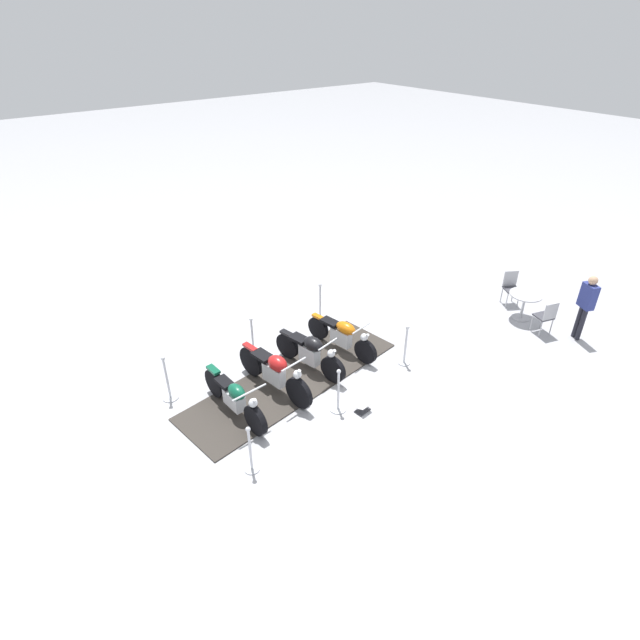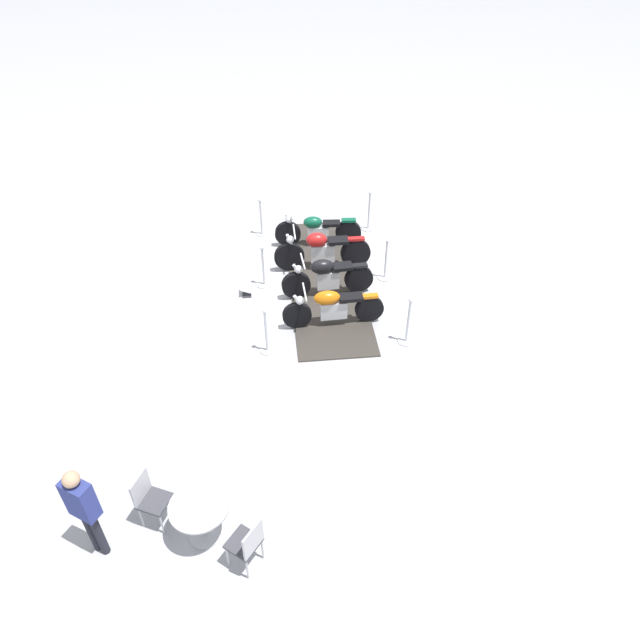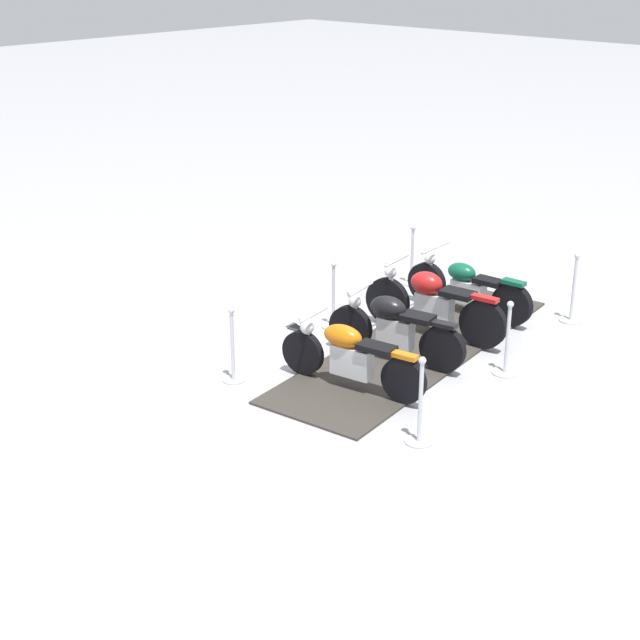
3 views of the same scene
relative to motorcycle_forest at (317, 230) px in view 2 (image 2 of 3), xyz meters
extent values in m
plane|color=#B2B2B7|center=(0.23, -1.59, -0.45)|extent=(80.00, 80.00, 0.00)
cube|color=#38332D|center=(0.23, -1.59, -0.44)|extent=(2.31, 5.58, 0.03)
cylinder|color=black|center=(-0.73, -0.04, -0.10)|extent=(0.65, 0.16, 0.65)
cylinder|color=black|center=(0.79, 0.04, -0.10)|extent=(0.65, 0.16, 0.65)
cube|color=silver|center=(0.03, 0.00, -0.07)|extent=(0.54, 0.26, 0.34)
ellipsoid|color=#0F5138|center=(-0.10, -0.01, 0.22)|extent=(0.48, 0.31, 0.28)
cube|color=black|center=(0.36, 0.02, 0.18)|extent=(0.44, 0.28, 0.08)
cube|color=#0F5138|center=(0.79, 0.04, 0.26)|extent=(0.36, 0.17, 0.06)
cylinder|color=silver|center=(-0.66, -0.04, 0.18)|extent=(0.27, 0.08, 0.55)
cylinder|color=silver|center=(-0.59, -0.03, 0.51)|extent=(0.08, 0.76, 0.04)
sphere|color=silver|center=(-0.69, -0.04, 0.31)|extent=(0.18, 0.18, 0.18)
cylinder|color=black|center=(-0.62, -1.16, -0.06)|extent=(0.72, 0.20, 0.71)
cylinder|color=black|center=(0.95, -0.96, -0.06)|extent=(0.72, 0.20, 0.71)
cube|color=silver|center=(0.17, -1.06, -0.01)|extent=(0.59, 0.27, 0.44)
ellipsoid|color=#AD1919|center=(0.03, -1.08, 0.35)|extent=(0.53, 0.40, 0.34)
cube|color=black|center=(0.53, -1.01, 0.30)|extent=(0.51, 0.36, 0.08)
cube|color=#AD1919|center=(0.95, -0.96, 0.32)|extent=(0.41, 0.18, 0.06)
cylinder|color=silver|center=(-0.55, -1.15, 0.24)|extent=(0.27, 0.10, 0.61)
cylinder|color=silver|center=(-0.48, -1.15, 0.60)|extent=(0.12, 0.66, 0.04)
sphere|color=silver|center=(-0.58, -1.16, 0.40)|extent=(0.18, 0.18, 0.18)
cylinder|color=black|center=(-0.39, -2.26, -0.10)|extent=(0.65, 0.24, 0.64)
cylinder|color=black|center=(1.00, -1.99, -0.10)|extent=(0.65, 0.24, 0.64)
cube|color=silver|center=(0.30, -2.12, -0.03)|extent=(0.53, 0.31, 0.43)
ellipsoid|color=black|center=(0.18, -2.15, 0.32)|extent=(0.57, 0.41, 0.32)
cube|color=black|center=(0.62, -2.06, 0.27)|extent=(0.48, 0.37, 0.08)
cube|color=black|center=(1.00, -1.99, 0.25)|extent=(0.37, 0.21, 0.06)
cylinder|color=silver|center=(-0.31, -2.24, 0.17)|extent=(0.31, 0.13, 0.55)
cylinder|color=silver|center=(-0.24, -2.23, 0.51)|extent=(0.15, 0.61, 0.04)
sphere|color=silver|center=(-0.33, -2.25, 0.31)|extent=(0.18, 0.18, 0.18)
cylinder|color=black|center=(-0.31, -3.31, -0.12)|extent=(0.62, 0.20, 0.61)
cylinder|color=black|center=(1.19, -3.06, -0.12)|extent=(0.62, 0.20, 0.61)
cube|color=silver|center=(0.44, -3.18, -0.05)|extent=(0.58, 0.28, 0.40)
ellipsoid|color=#D16B0F|center=(0.30, -3.21, 0.27)|extent=(0.58, 0.38, 0.29)
cube|color=black|center=(0.79, -3.13, 0.23)|extent=(0.52, 0.34, 0.08)
cube|color=#D16B0F|center=(1.19, -3.06, 0.22)|extent=(0.35, 0.18, 0.06)
cylinder|color=silver|center=(-0.23, -3.30, 0.14)|extent=(0.32, 0.12, 0.51)
cylinder|color=silver|center=(-0.15, -3.28, 0.46)|extent=(0.14, 0.62, 0.04)
sphere|color=silver|center=(-0.25, -3.30, 0.26)|extent=(0.18, 0.18, 0.18)
cylinder|color=silver|center=(1.63, -1.41, -0.44)|extent=(0.35, 0.35, 0.03)
cylinder|color=silver|center=(1.63, -1.41, 0.04)|extent=(0.05, 0.05, 0.94)
sphere|color=silver|center=(1.63, -1.41, 0.55)|extent=(0.09, 0.09, 0.09)
cylinder|color=silver|center=(-1.46, 0.51, -0.44)|extent=(0.29, 0.29, 0.03)
cylinder|color=silver|center=(-1.46, 0.51, 0.04)|extent=(0.05, 0.05, 0.93)
sphere|color=silver|center=(-1.46, 0.51, 0.54)|extent=(0.09, 0.09, 0.09)
cylinder|color=silver|center=(1.92, -3.69, -0.44)|extent=(0.33, 0.33, 0.03)
cylinder|color=silver|center=(1.92, -3.69, 0.07)|extent=(0.05, 0.05, 0.99)
sphere|color=silver|center=(1.92, -3.69, 0.60)|extent=(0.09, 0.09, 0.09)
cylinder|color=silver|center=(-1.16, -1.77, -0.44)|extent=(0.36, 0.36, 0.03)
cylinder|color=silver|center=(-1.16, -1.77, 0.04)|extent=(0.05, 0.05, 0.93)
sphere|color=silver|center=(-1.16, -1.77, 0.54)|extent=(0.09, 0.09, 0.09)
cylinder|color=silver|center=(1.34, 0.87, -0.44)|extent=(0.35, 0.35, 0.03)
cylinder|color=silver|center=(1.34, 0.87, 0.07)|extent=(0.05, 0.05, 0.99)
sphere|color=silver|center=(1.34, 0.87, 0.60)|extent=(0.09, 0.09, 0.09)
cylinder|color=silver|center=(-0.87, -4.05, -0.44)|extent=(0.29, 0.29, 0.03)
cylinder|color=silver|center=(-0.87, -4.05, 0.04)|extent=(0.05, 0.05, 0.94)
sphere|color=silver|center=(-0.87, -4.05, 0.55)|extent=(0.09, 0.09, 0.09)
cube|color=#333338|center=(-1.53, -2.14, -0.44)|extent=(0.24, 0.34, 0.02)
cube|color=white|center=(-1.53, -2.14, -0.30)|extent=(0.30, 0.32, 0.11)
cylinder|color=#B7B7BC|center=(-1.39, -8.07, -0.44)|extent=(0.47, 0.47, 0.02)
cylinder|color=#B7B7BC|center=(-1.39, -8.07, -0.08)|extent=(0.07, 0.07, 0.69)
cylinder|color=#B7B7BC|center=(-1.39, -8.07, 0.28)|extent=(0.85, 0.85, 0.03)
cylinder|color=#B7B7BC|center=(-0.97, -8.51, -0.22)|extent=(0.03, 0.03, 0.47)
cylinder|color=#B7B7BC|center=(-0.80, -8.22, -0.22)|extent=(0.03, 0.03, 0.47)
cylinder|color=#B7B7BC|center=(-0.68, -8.68, -0.22)|extent=(0.03, 0.03, 0.47)
cylinder|color=#B7B7BC|center=(-0.51, -8.39, -0.22)|extent=(0.03, 0.03, 0.47)
cube|color=#3F3F47|center=(-0.74, -8.45, 0.03)|extent=(0.55, 0.55, 0.04)
cube|color=#B7B7BC|center=(-0.58, -8.55, 0.29)|extent=(0.23, 0.36, 0.46)
cylinder|color=#B7B7BC|center=(-1.89, -7.73, -0.22)|extent=(0.03, 0.03, 0.45)
cylinder|color=#B7B7BC|center=(-1.99, -8.05, -0.22)|extent=(0.03, 0.03, 0.45)
cylinder|color=#B7B7BC|center=(-2.21, -7.62, -0.22)|extent=(0.03, 0.03, 0.45)
cylinder|color=#B7B7BC|center=(-2.31, -7.95, -0.22)|extent=(0.03, 0.03, 0.45)
cube|color=#3F3F47|center=(-2.10, -7.84, 0.02)|extent=(0.50, 0.50, 0.04)
cube|color=#B7B7BC|center=(-2.28, -7.78, 0.27)|extent=(0.15, 0.39, 0.45)
cylinder|color=#23232D|center=(-2.88, -8.29, 0.00)|extent=(0.12, 0.12, 0.90)
cylinder|color=#23232D|center=(-2.75, -8.35, 0.00)|extent=(0.12, 0.12, 0.90)
cube|color=navy|center=(-2.81, -8.32, 0.77)|extent=(0.46, 0.37, 0.63)
sphere|color=tan|center=(-2.81, -8.32, 1.19)|extent=(0.22, 0.22, 0.22)
camera|label=1|loc=(-7.26, 3.44, 6.70)|focal=28.16mm
camera|label=2|loc=(0.39, -12.49, 7.16)|focal=31.89mm
camera|label=3|loc=(7.67, -11.56, 5.03)|focal=53.28mm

